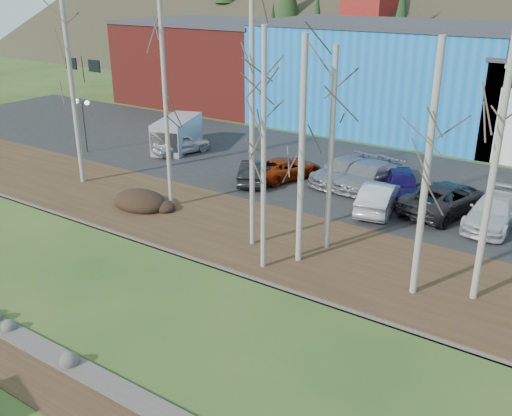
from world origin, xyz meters
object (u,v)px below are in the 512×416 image
Objects in this scene: car_4 at (402,184)px; car_9 at (370,176)px; car_5 at (379,197)px; car_2 at (286,168)px; van_grey at (176,134)px; street_lamp at (83,111)px; car_0 at (181,143)px; car_1 at (254,171)px; car_3 at (363,175)px; car_8 at (343,171)px; car_6 at (445,198)px; car_7 at (494,211)px.

car_9 is at bearing 140.47° from car_4.
car_5 is (-0.24, -2.54, -0.01)m from car_4.
car_2 is 7.03m from car_4.
car_2 is at bearing -26.75° from van_grey.
car_0 is (5.70, 3.45, -2.18)m from street_lamp.
car_4 is (21.52, 3.69, -2.12)m from street_lamp.
car_2 is 6.99m from car_5.
car_1 is 0.76× the size of van_grey.
car_3 is at bearing -167.21° from car_9.
car_8 is 1.00× the size of car_9.
car_0 is 15.74m from car_5.
car_3 is 0.44m from car_9.
van_grey is at bearing 10.21° from car_6.
street_lamp is 13.59m from car_1.
car_0 is 1.02× the size of car_1.
street_lamp is 24.41m from car_6.
car_3 is (18.99, 4.22, -2.18)m from street_lamp.
car_5 reaches higher than car_9.
van_grey reaches higher than car_0.
street_lamp is 14.99m from car_2.
car_5 is at bearing -46.22° from car_9.
street_lamp is 0.82× the size of car_4.
car_3 is 2.58m from car_4.
car_4 is (8.17, 2.44, 0.09)m from car_1.
car_7 is (26.65, 2.49, -2.15)m from street_lamp.
car_0 is 18.46m from car_6.
car_1 is at bearing -141.24° from car_9.
street_lamp reaches higher than car_6.
car_3 is 0.96× the size of car_7.
car_3 is 0.91× the size of van_grey.
car_0 is 0.78× the size of van_grey.
car_0 reaches higher than car_1.
car_0 is 0.82× the size of car_7.
car_8 is at bearing -159.11° from car_0.
car_1 is at bearing -10.98° from car_5.
street_lamp is 26.85m from car_7.
car_0 is 7.95m from car_1.
car_6 is at bearing 162.15° from car_1.
car_7 is at bearing -38.45° from car_4.
car_9 is at bearing -19.67° from van_grey.
car_6 is (9.63, -0.12, 0.15)m from car_2.
street_lamp is at bearing -153.79° from car_8.
car_2 is at bearing -152.70° from car_9.
car_9 is at bearing 166.95° from car_7.
car_1 is at bearing 5.46° from street_lamp.
van_grey is (4.76, 4.04, -1.81)m from street_lamp.
car_1 is 10.92m from car_6.
street_lamp is at bearing -154.96° from car_9.
car_5 is at bearing -165.56° from car_7.
car_2 is 5.07m from car_9.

